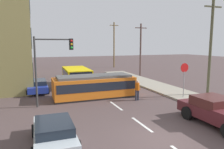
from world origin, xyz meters
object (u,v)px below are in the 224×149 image
object	(u,v)px
streetcar_tram	(94,86)
parked_sedan_near	(54,133)
city_bus	(77,76)
parked_sedan_mid	(37,86)
pickup_truck_parked	(219,112)
utility_pole_far	(114,44)
stop_sign	(184,73)
pedestrian_crossing	(137,89)
utility_pole_mid	(141,49)
utility_pole_near	(211,47)
traffic_light_mast	(51,58)

from	to	relation	value
streetcar_tram	parked_sedan_near	distance (m)	8.99
city_bus	parked_sedan_mid	distance (m)	4.61
pickup_truck_parked	parked_sedan_near	size ratio (longest dim) A/B	1.20
parked_sedan_mid	utility_pole_far	bearing A→B (deg)	50.14
stop_sign	utility_pole_far	xyz separation A→B (m)	(3.32, 24.86, 2.37)
pedestrian_crossing	parked_sedan_near	world-z (taller)	pedestrian_crossing
city_bus	pedestrian_crossing	world-z (taller)	city_bus
pickup_truck_parked	utility_pole_mid	xyz separation A→B (m)	(4.89, 18.60, 3.10)
city_bus	pickup_truck_parked	distance (m)	15.45
utility_pole_far	city_bus	bearing A→B (deg)	-123.69
stop_sign	utility_pole_mid	distance (m)	13.32
parked_sedan_mid	stop_sign	distance (m)	13.62
pedestrian_crossing	stop_sign	world-z (taller)	stop_sign
streetcar_tram	city_bus	world-z (taller)	streetcar_tram
stop_sign	utility_pole_far	bearing A→B (deg)	82.38
pedestrian_crossing	utility_pole_mid	distance (m)	14.10
parked_sedan_near	utility_pole_near	world-z (taller)	utility_pole_near
parked_sedan_mid	pedestrian_crossing	bearing A→B (deg)	-39.04
parked_sedan_near	traffic_light_mast	bearing A→B (deg)	85.31
parked_sedan_mid	utility_pole_far	world-z (taller)	utility_pole_far
utility_pole_mid	city_bus	bearing A→B (deg)	-158.14
city_bus	parked_sedan_mid	world-z (taller)	city_bus
streetcar_tram	city_bus	xyz separation A→B (m)	(-0.37, 5.78, 0.10)
streetcar_tram	utility_pole_far	xyz separation A→B (m)	(10.29, 21.77, 3.56)
pickup_truck_parked	traffic_light_mast	world-z (taller)	traffic_light_mast
stop_sign	pedestrian_crossing	bearing A→B (deg)	167.54
utility_pole_near	streetcar_tram	bearing A→B (deg)	162.84
streetcar_tram	parked_sedan_near	size ratio (longest dim) A/B	1.67
streetcar_tram	traffic_light_mast	xyz separation A→B (m)	(-3.63, -1.32, 2.59)
streetcar_tram	utility_pole_far	distance (m)	24.35
traffic_light_mast	utility_pole_near	distance (m)	13.47
parked_sedan_mid	stop_sign	xyz separation A→B (m)	(11.55, -7.04, 1.57)
pedestrian_crossing	parked_sedan_mid	xyz separation A→B (m)	(-7.61, 6.18, -0.32)
stop_sign	traffic_light_mast	size ratio (longest dim) A/B	0.56
pedestrian_crossing	pickup_truck_parked	bearing A→B (deg)	-74.54
pickup_truck_parked	stop_sign	distance (m)	6.22
pedestrian_crossing	stop_sign	distance (m)	4.22
streetcar_tram	traffic_light_mast	bearing A→B (deg)	-160.00
stop_sign	traffic_light_mast	distance (m)	10.84
streetcar_tram	pedestrian_crossing	distance (m)	3.76
parked_sedan_near	stop_sign	size ratio (longest dim) A/B	1.44
utility_pole_far	utility_pole_mid	bearing A→B (deg)	-92.65
stop_sign	utility_pole_near	size ratio (longest dim) A/B	0.35
pickup_truck_parked	utility_pole_far	world-z (taller)	utility_pole_far
city_bus	traffic_light_mast	size ratio (longest dim) A/B	1.07
pedestrian_crossing	traffic_light_mast	distance (m)	7.23
parked_sedan_mid	stop_sign	world-z (taller)	stop_sign
streetcar_tram	traffic_light_mast	distance (m)	4.65
parked_sedan_mid	utility_pole_near	distance (m)	16.33
pickup_truck_parked	traffic_light_mast	bearing A→B (deg)	138.72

